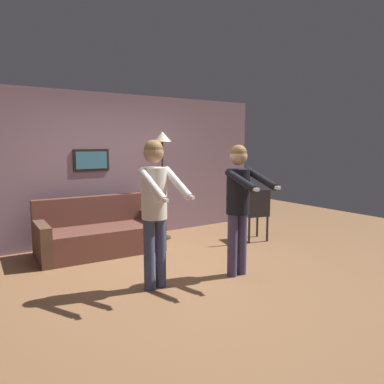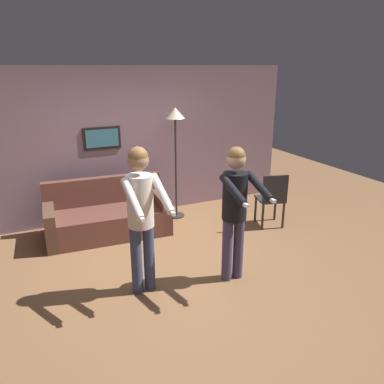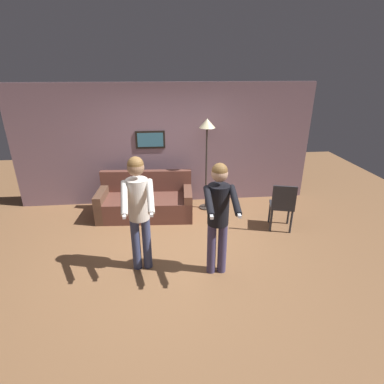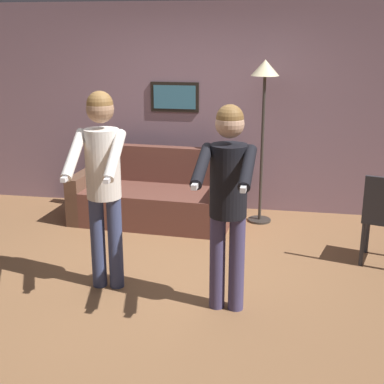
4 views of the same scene
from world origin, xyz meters
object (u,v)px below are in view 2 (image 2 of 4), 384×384
Objects in this scene: couch at (108,217)px; person_standing_left at (141,207)px; dining_chair_distant at (272,197)px; person_standing_right at (235,202)px; torchiere_lamp at (175,127)px.

person_standing_left reaches higher than couch.
couch is 2.71m from dining_chair_distant.
person_standing_right is (1.11, -0.21, -0.04)m from person_standing_left.
dining_chair_distant is at bearing -40.60° from torchiere_lamp.
couch is 1.86m from torchiere_lamp.
torchiere_lamp reaches higher than person_standing_left.
couch is 1.98m from person_standing_left.
couch is at bearing -170.51° from torchiere_lamp.
torchiere_lamp reaches higher than couch.
person_standing_left is at bearing 169.21° from person_standing_right.
torchiere_lamp reaches higher than dining_chair_distant.
couch is at bearing 119.21° from person_standing_right.
torchiere_lamp reaches higher than person_standing_right.
person_standing_left is (0.02, -1.81, 0.81)m from couch.
torchiere_lamp is 1.09× the size of person_standing_left.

